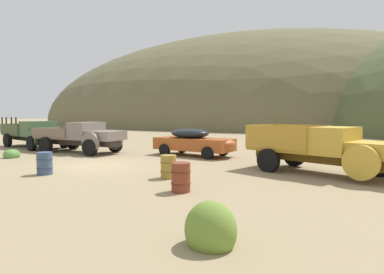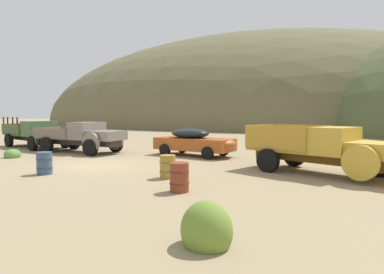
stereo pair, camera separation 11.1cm
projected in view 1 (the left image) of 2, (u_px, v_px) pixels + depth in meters
The scene contains 12 objects.
ground_plane at pixel (95, 166), 15.08m from camera, with size 300.00×300.00×0.00m, color #998460.
hill_distant at pixel (237, 124), 75.72m from camera, with size 107.49×66.68×38.63m, color brown.
truck_weathered_green at pixel (38, 134), 23.00m from camera, with size 6.39×3.02×2.16m.
truck_primer_gray at pixel (86, 137), 20.08m from camera, with size 6.15×2.97×1.89m.
car_oxide_orange at pixel (196, 142), 18.58m from camera, with size 4.88×1.99×1.57m.
truck_faded_yellow at pixel (330, 149), 12.70m from camera, with size 6.10×3.28×1.91m.
oil_drum_by_truck at pixel (169, 167), 12.17m from camera, with size 0.62×0.62×0.86m.
oil_drum_spare at pixel (181, 177), 10.01m from camera, with size 0.62×0.62×0.90m.
oil_drum_foreground at pixel (45, 163), 12.90m from camera, with size 0.62×0.62×0.89m.
bush_front_right at pixel (12, 155), 17.84m from camera, with size 0.81×0.84×0.61m.
bush_near_barrel at pixel (210, 231), 5.93m from camera, with size 0.98×0.88×1.06m.
bush_front_left at pixel (111, 138), 28.69m from camera, with size 1.20×1.03×1.12m.
Camera 1 is at (12.00, -9.99, 2.39)m, focal length 30.60 mm.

